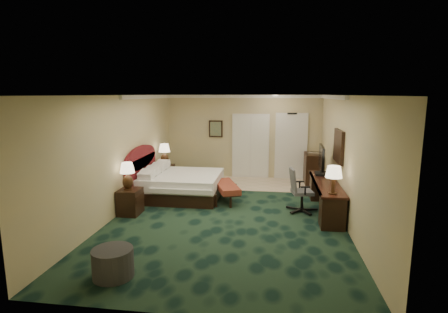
# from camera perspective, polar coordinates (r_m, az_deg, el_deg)

# --- Properties ---
(floor) EXTENTS (5.00, 7.50, 0.00)m
(floor) POSITION_cam_1_polar(r_m,az_deg,el_deg) (8.11, 0.74, -9.48)
(floor) COLOR black
(floor) RESTS_ON ground
(ceiling) EXTENTS (5.00, 7.50, 0.00)m
(ceiling) POSITION_cam_1_polar(r_m,az_deg,el_deg) (7.64, 0.79, 9.98)
(ceiling) COLOR white
(ceiling) RESTS_ON wall_back
(wall_back) EXTENTS (5.00, 0.00, 2.70)m
(wall_back) POSITION_cam_1_polar(r_m,az_deg,el_deg) (11.45, 3.14, 3.24)
(wall_back) COLOR #DCC482
(wall_back) RESTS_ON ground
(wall_front) EXTENTS (5.00, 0.00, 2.70)m
(wall_front) POSITION_cam_1_polar(r_m,az_deg,el_deg) (4.17, -5.81, -9.10)
(wall_front) COLOR #DCC482
(wall_front) RESTS_ON ground
(wall_left) EXTENTS (0.00, 7.50, 2.70)m
(wall_left) POSITION_cam_1_polar(r_m,az_deg,el_deg) (8.44, -16.32, 0.37)
(wall_left) COLOR #DCC482
(wall_left) RESTS_ON ground
(wall_right) EXTENTS (0.00, 7.50, 2.70)m
(wall_right) POSITION_cam_1_polar(r_m,az_deg,el_deg) (7.85, 19.18, -0.49)
(wall_right) COLOR #DCC482
(wall_right) RESTS_ON ground
(crown_molding) EXTENTS (5.00, 7.50, 0.10)m
(crown_molding) POSITION_cam_1_polar(r_m,az_deg,el_deg) (7.64, 0.79, 9.60)
(crown_molding) COLOR white
(crown_molding) RESTS_ON wall_back
(tile_patch) EXTENTS (3.20, 1.70, 0.01)m
(tile_patch) POSITION_cam_1_polar(r_m,az_deg,el_deg) (10.82, 7.45, -4.48)
(tile_patch) COLOR beige
(tile_patch) RESTS_ON ground
(headboard) EXTENTS (0.12, 2.00, 1.40)m
(headboard) POSITION_cam_1_polar(r_m,az_deg,el_deg) (9.44, -13.32, -2.50)
(headboard) COLOR #4F1613
(headboard) RESTS_ON ground
(entry_door) EXTENTS (1.02, 0.06, 2.18)m
(entry_door) POSITION_cam_1_polar(r_m,az_deg,el_deg) (11.43, 10.87, 1.55)
(entry_door) COLOR white
(entry_door) RESTS_ON ground
(closet_doors) EXTENTS (1.20, 0.06, 2.10)m
(closet_doors) POSITION_cam_1_polar(r_m,az_deg,el_deg) (11.43, 4.35, 1.70)
(closet_doors) COLOR silver
(closet_doors) RESTS_ON ground
(wall_art) EXTENTS (0.45, 0.06, 0.55)m
(wall_art) POSITION_cam_1_polar(r_m,az_deg,el_deg) (11.49, -1.36, 4.54)
(wall_art) COLOR #486E5D
(wall_art) RESTS_ON wall_back
(wall_mirror) EXTENTS (0.05, 0.95, 0.75)m
(wall_mirror) POSITION_cam_1_polar(r_m,az_deg,el_deg) (8.39, 18.22, 1.61)
(wall_mirror) COLOR white
(wall_mirror) RESTS_ON wall_right
(bed) EXTENTS (1.99, 1.85, 0.63)m
(bed) POSITION_cam_1_polar(r_m,az_deg,el_deg) (9.44, -6.80, -4.70)
(bed) COLOR white
(bed) RESTS_ON ground
(nightstand_near) EXTENTS (0.47, 0.54, 0.59)m
(nightstand_near) POSITION_cam_1_polar(r_m,az_deg,el_deg) (8.35, -15.09, -7.14)
(nightstand_near) COLOR black
(nightstand_near) RESTS_ON ground
(nightstand_far) EXTENTS (0.50, 0.58, 0.63)m
(nightstand_far) POSITION_cam_1_polar(r_m,az_deg,el_deg) (10.63, -9.68, -3.09)
(nightstand_far) COLOR black
(nightstand_far) RESTS_ON ground
(lamp_near) EXTENTS (0.36, 0.36, 0.63)m
(lamp_near) POSITION_cam_1_polar(r_m,az_deg,el_deg) (8.18, -15.47, -3.11)
(lamp_near) COLOR black
(lamp_near) RESTS_ON nightstand_near
(lamp_far) EXTENTS (0.42, 0.42, 0.64)m
(lamp_far) POSITION_cam_1_polar(r_m,az_deg,el_deg) (10.55, -9.69, 0.33)
(lamp_far) COLOR black
(lamp_far) RESTS_ON nightstand_far
(bed_bench) EXTENTS (0.89, 1.40, 0.45)m
(bed_bench) POSITION_cam_1_polar(r_m,az_deg,el_deg) (9.07, 0.39, -5.84)
(bed_bench) COLOR maroon
(bed_bench) RESTS_ON ground
(ottoman) EXTENTS (0.79, 0.79, 0.44)m
(ottoman) POSITION_cam_1_polar(r_m,az_deg,el_deg) (5.74, -17.68, -16.22)
(ottoman) COLOR #343434
(ottoman) RESTS_ON ground
(desk) EXTENTS (0.54, 2.49, 0.72)m
(desk) POSITION_cam_1_polar(r_m,az_deg,el_deg) (8.52, 16.22, -6.37)
(desk) COLOR black
(desk) RESTS_ON ground
(tv) EXTENTS (0.12, 0.95, 0.74)m
(tv) POSITION_cam_1_polar(r_m,az_deg,el_deg) (9.08, 15.61, -0.61)
(tv) COLOR black
(tv) RESTS_ON desk
(desk_lamp) EXTENTS (0.35, 0.35, 0.59)m
(desk_lamp) POSITION_cam_1_polar(r_m,az_deg,el_deg) (7.40, 17.44, -3.67)
(desk_lamp) COLOR black
(desk_lamp) RESTS_ON desk
(desk_chair) EXTENTS (0.70, 0.67, 1.04)m
(desk_chair) POSITION_cam_1_polar(r_m,az_deg,el_deg) (8.37, 12.66, -5.37)
(desk_chair) COLOR #515059
(desk_chair) RESTS_ON ground
(minibar) EXTENTS (0.49, 0.88, 0.93)m
(minibar) POSITION_cam_1_polar(r_m,az_deg,el_deg) (11.08, 14.28, -1.92)
(minibar) COLOR black
(minibar) RESTS_ON ground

